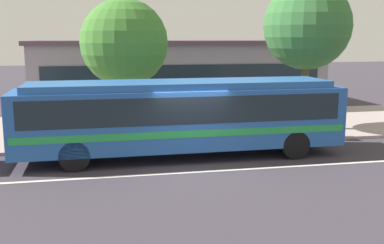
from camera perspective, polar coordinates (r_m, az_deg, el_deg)
ground_plane at (r=15.46m, az=-0.02°, el=-5.39°), size 120.00×120.00×0.00m
sidewalk_slab at (r=21.73m, az=-3.43°, el=-0.61°), size 60.00×8.00×0.12m
lane_stripe_center at (r=14.70m, az=0.60°, el=-6.22°), size 56.00×0.16×0.01m
transit_bus at (r=16.24m, az=-1.35°, el=1.11°), size 11.46×2.64×2.72m
pedestrian_waiting_near_sign at (r=20.11m, az=13.09°, el=1.26°), size 0.48×0.48×1.68m
pedestrian_walking_along_curb at (r=18.58m, az=-3.64°, el=0.86°), size 0.42×0.42×1.73m
bus_stop_sign at (r=19.49m, az=12.26°, el=2.73°), size 0.11×0.44×2.43m
street_tree_near_stop at (r=20.13m, az=-8.40°, el=9.67°), size 3.76×3.76×5.76m
street_tree_mid_block at (r=21.28m, az=14.11°, el=11.47°), size 3.87×3.87×6.55m
station_building at (r=28.07m, az=-1.92°, el=5.97°), size 16.92×6.96×4.05m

